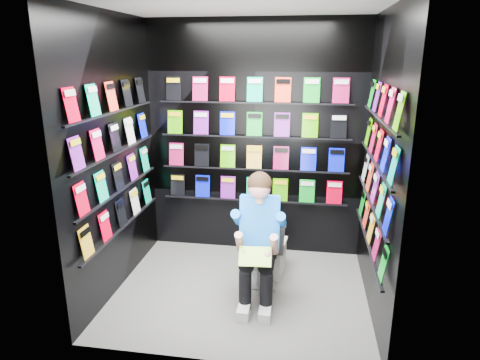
# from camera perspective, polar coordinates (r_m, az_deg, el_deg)

# --- Properties ---
(floor) EXTENTS (2.40, 2.40, 0.00)m
(floor) POSITION_cam_1_polar(r_m,az_deg,el_deg) (4.31, 0.08, -14.64)
(floor) COLOR #5E5E5C
(floor) RESTS_ON ground
(ceiling) EXTENTS (2.40, 2.40, 0.00)m
(ceiling) POSITION_cam_1_polar(r_m,az_deg,el_deg) (3.71, 0.09, 22.29)
(ceiling) COLOR white
(ceiling) RESTS_ON floor
(wall_back) EXTENTS (2.40, 0.04, 2.60)m
(wall_back) POSITION_cam_1_polar(r_m,az_deg,el_deg) (4.77, 1.97, 5.27)
(wall_back) COLOR black
(wall_back) RESTS_ON floor
(wall_front) EXTENTS (2.40, 0.04, 2.60)m
(wall_front) POSITION_cam_1_polar(r_m,az_deg,el_deg) (2.86, -3.05, -2.41)
(wall_front) COLOR black
(wall_front) RESTS_ON floor
(wall_left) EXTENTS (0.04, 2.00, 2.60)m
(wall_left) POSITION_cam_1_polar(r_m,az_deg,el_deg) (4.16, -16.51, 2.93)
(wall_left) COLOR black
(wall_left) RESTS_ON floor
(wall_right) EXTENTS (0.04, 2.00, 2.60)m
(wall_right) POSITION_cam_1_polar(r_m,az_deg,el_deg) (3.81, 18.22, 1.59)
(wall_right) COLOR black
(wall_right) RESTS_ON floor
(comics_back) EXTENTS (2.10, 0.06, 1.37)m
(comics_back) POSITION_cam_1_polar(r_m,az_deg,el_deg) (4.74, 1.92, 5.26)
(comics_back) COLOR red
(comics_back) RESTS_ON wall_back
(comics_left) EXTENTS (0.06, 1.70, 1.37)m
(comics_left) POSITION_cam_1_polar(r_m,az_deg,el_deg) (4.14, -16.14, 2.99)
(comics_left) COLOR red
(comics_left) RESTS_ON wall_left
(comics_right) EXTENTS (0.06, 1.70, 1.37)m
(comics_right) POSITION_cam_1_polar(r_m,az_deg,el_deg) (3.80, 17.78, 1.68)
(comics_right) COLOR red
(comics_right) RESTS_ON wall_right
(toilet) EXTENTS (0.48, 0.78, 0.73)m
(toilet) POSITION_cam_1_polar(r_m,az_deg,el_deg) (4.42, 3.18, -8.43)
(toilet) COLOR white
(toilet) RESTS_ON floor
(longbox) EXTENTS (0.27, 0.43, 0.30)m
(longbox) POSITION_cam_1_polar(r_m,az_deg,el_deg) (4.59, 4.37, -10.45)
(longbox) COLOR silver
(longbox) RESTS_ON floor
(longbox_lid) EXTENTS (0.29, 0.45, 0.03)m
(longbox_lid) POSITION_cam_1_polar(r_m,az_deg,el_deg) (4.51, 4.42, -8.55)
(longbox_lid) COLOR silver
(longbox_lid) RESTS_ON longbox
(reader) EXTENTS (0.54, 0.75, 1.32)m
(reader) POSITION_cam_1_polar(r_m,az_deg,el_deg) (3.92, 2.68, -5.68)
(reader) COLOR blue
(reader) RESTS_ON toilet
(held_comic) EXTENTS (0.29, 0.18, 0.12)m
(held_comic) POSITION_cam_1_polar(r_m,az_deg,el_deg) (3.67, 2.02, -10.16)
(held_comic) COLOR #31B05C
(held_comic) RESTS_ON reader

